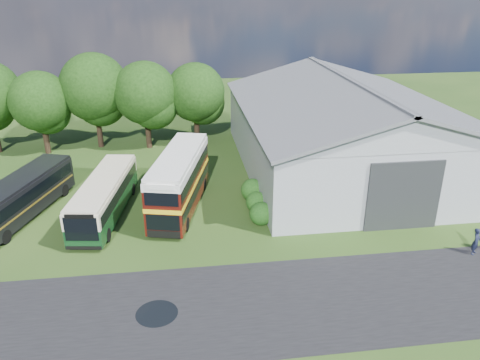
{
  "coord_description": "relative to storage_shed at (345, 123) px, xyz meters",
  "views": [
    {
      "loc": [
        0.16,
        -22.99,
        15.91
      ],
      "look_at": [
        4.35,
        8.0,
        2.58
      ],
      "focal_mm": 35.0,
      "sensor_mm": 36.0,
      "label": 1
    }
  ],
  "objects": [
    {
      "name": "bus_green_single",
      "position": [
        -20.45,
        -7.3,
        -2.62
      ],
      "size": [
        3.93,
        10.76,
        2.9
      ],
      "rotation": [
        0.0,
        0.0,
        -0.15
      ],
      "color": "black",
      "rests_on": "ground"
    },
    {
      "name": "visitor_a",
      "position": [
        3.22,
        -15.81,
        -3.27
      ],
      "size": [
        0.77,
        0.75,
        1.79
      ],
      "primitive_type": "imported",
      "rotation": [
        0.0,
        0.0,
        0.7
      ],
      "color": "#161A31",
      "rests_on": "ground"
    },
    {
      "name": "tree_left_b",
      "position": [
        -28.0,
        7.52,
        1.09
      ],
      "size": [
        5.78,
        5.78,
        8.16
      ],
      "color": "black",
      "rests_on": "ground"
    },
    {
      "name": "tree_right_b",
      "position": [
        -13.0,
        8.62,
        1.27
      ],
      "size": [
        5.98,
        5.98,
        8.45
      ],
      "color": "black",
      "rests_on": "ground"
    },
    {
      "name": "ground",
      "position": [
        -15.0,
        -15.98,
        -4.17
      ],
      "size": [
        120.0,
        120.0,
        0.0
      ],
      "primitive_type": "plane",
      "color": "#203D13",
      "rests_on": "ground"
    },
    {
      "name": "bus_maroon_double",
      "position": [
        -15.02,
        -6.73,
        -1.98
      ],
      "size": [
        4.93,
        10.52,
        4.38
      ],
      "rotation": [
        0.0,
        0.0,
        -0.24
      ],
      "color": "black",
      "rests_on": "ground"
    },
    {
      "name": "puddle",
      "position": [
        -16.5,
        -18.98,
        -4.17
      ],
      "size": [
        2.2,
        2.2,
        0.01
      ],
      "primitive_type": "cylinder",
      "color": "black",
      "rests_on": "ground"
    },
    {
      "name": "shrub_front",
      "position": [
        -9.4,
        -9.98,
        -4.17
      ],
      "size": [
        1.7,
        1.7,
        1.7
      ],
      "primitive_type": "sphere",
      "color": "#194714",
      "rests_on": "ground"
    },
    {
      "name": "storage_shed",
      "position": [
        0.0,
        0.0,
        0.0
      ],
      "size": [
        18.8,
        24.8,
        8.15
      ],
      "color": "gray",
      "rests_on": "ground"
    },
    {
      "name": "tree_mid",
      "position": [
        -23.0,
        8.82,
        2.02
      ],
      "size": [
        6.8,
        6.8,
        9.6
      ],
      "color": "black",
      "rests_on": "ground"
    },
    {
      "name": "shrub_back",
      "position": [
        -9.4,
        -5.98,
        -4.17
      ],
      "size": [
        1.8,
        1.8,
        1.8
      ],
      "primitive_type": "sphere",
      "color": "#194714",
      "rests_on": "ground"
    },
    {
      "name": "shrub_mid",
      "position": [
        -9.4,
        -7.98,
        -4.17
      ],
      "size": [
        1.6,
        1.6,
        1.6
      ],
      "primitive_type": "sphere",
      "color": "#194714",
      "rests_on": "ground"
    },
    {
      "name": "bus_dark_single",
      "position": [
        -26.42,
        -6.56,
        -2.6
      ],
      "size": [
        5.57,
        10.92,
        2.94
      ],
      "rotation": [
        0.0,
        0.0,
        -0.31
      ],
      "color": "black",
      "rests_on": "ground"
    },
    {
      "name": "asphalt_road",
      "position": [
        -12.0,
        -18.98,
        -4.17
      ],
      "size": [
        60.0,
        8.0,
        0.02
      ],
      "primitive_type": "cube",
      "color": "black",
      "rests_on": "ground"
    },
    {
      "name": "tree_right_a",
      "position": [
        -18.0,
        7.82,
        1.52
      ],
      "size": [
        6.26,
        6.26,
        8.83
      ],
      "color": "black",
      "rests_on": "ground"
    }
  ]
}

